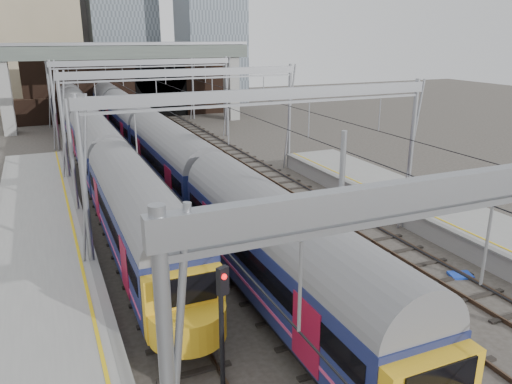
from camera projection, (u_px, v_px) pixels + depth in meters
name	position (u px, v px, depth m)	size (l,w,h in m)	color
ground	(365.00, 339.00, 17.36)	(160.00, 160.00, 0.00)	#38332D
platform_left	(47.00, 357.00, 15.52)	(4.32, 55.00, 1.12)	gray
tracks	(221.00, 207.00, 30.47)	(14.40, 80.00, 0.22)	#4C3828
overhead_line	(187.00, 88.00, 34.15)	(16.80, 80.00, 8.00)	gray
retaining_wall	(131.00, 83.00, 61.97)	(28.00, 2.75, 9.00)	black
overbridge	(126.00, 61.00, 55.37)	(28.00, 3.00, 9.25)	gray
train_main	(147.00, 137.00, 38.85)	(2.74, 63.27, 4.73)	black
train_second	(86.00, 129.00, 42.25)	(2.66, 61.51, 4.62)	black
signal_near_left	(222.00, 318.00, 13.53)	(0.35, 0.45, 4.36)	black
equip_cover_a	(370.00, 366.00, 15.89)	(0.74, 0.53, 0.09)	#183CB6
equip_cover_b	(303.00, 263.00, 23.01)	(0.95, 0.67, 0.11)	#183CB6
equip_cover_c	(460.00, 275.00, 21.85)	(0.96, 0.68, 0.11)	#183CB6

